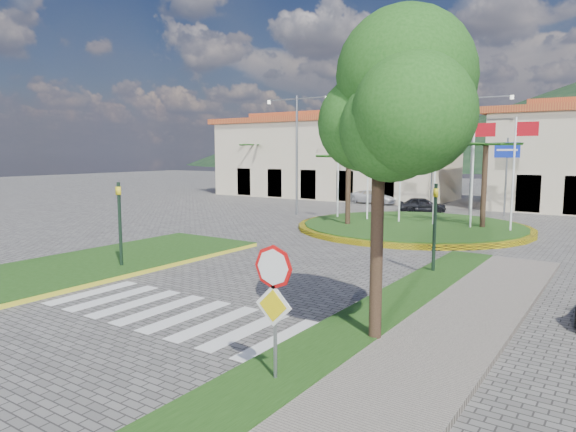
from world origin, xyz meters
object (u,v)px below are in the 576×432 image
Objects in this scene: roundabout_island at (412,226)px; white_van at (375,197)px; stop_sign at (274,292)px; deciduous_tree at (380,109)px; car_dark_a at (423,205)px; car_dark_b at (563,204)px.

roundabout_island is 3.00× the size of white_van.
stop_sign is 4.59m from deciduous_tree.
roundabout_island is at bearing 171.41° from car_dark_a.
stop_sign is 0.77× the size of car_dark_b.
deciduous_tree is at bearing -72.09° from roundabout_island.
deciduous_tree is 31.42m from car_dark_b.
roundabout_island is 15.28m from car_dark_b.
car_dark_a is 0.94× the size of car_dark_b.
deciduous_tree reaches higher than roundabout_island.
car_dark_a is (-2.26, 8.00, 0.38)m from roundabout_island.
deciduous_tree reaches higher than car_dark_a.
roundabout_island reaches higher than car_dark_b.
white_van is 1.31× the size of car_dark_a.
white_van is 6.69m from car_dark_a.
white_van is at bearing 30.40° from car_dark_a.
white_van is at bearing 111.58° from stop_sign.
roundabout_island is 3.70× the size of car_dark_b.
roundabout_island is 1.87× the size of deciduous_tree.
deciduous_tree reaches higher than car_dark_b.
car_dark_b is at bearing 88.28° from stop_sign.
car_dark_b is (8.18, 6.08, 0.01)m from car_dark_a.
roundabout_island is 14.16m from white_van.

